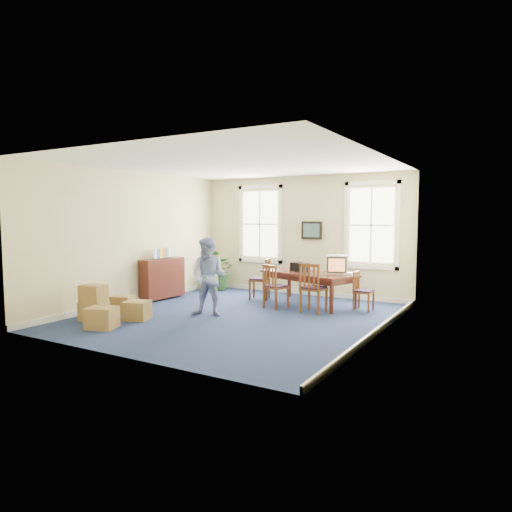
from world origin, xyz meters
The scene contains 25 objects.
floor centered at (0.00, 0.00, 0.00)m, with size 6.50×6.50×0.00m, color navy.
ceiling centered at (0.00, 0.00, 3.20)m, with size 6.50×6.50×0.00m, color white.
wall_back centered at (0.00, 3.25, 1.60)m, with size 6.50×6.50×0.00m, color beige.
wall_front centered at (0.00, -3.25, 1.60)m, with size 6.50×6.50×0.00m, color beige.
wall_left centered at (-3.00, 0.00, 1.60)m, with size 6.50×6.50×0.00m, color beige.
wall_right centered at (3.00, 0.00, 1.60)m, with size 6.50×6.50×0.00m, color beige.
baseboard_back centered at (0.00, 3.22, 0.06)m, with size 6.00×0.04×0.12m, color white.
baseboard_left centered at (-2.97, 0.00, 0.06)m, with size 0.04×6.50×0.12m, color white.
baseboard_right centered at (2.97, 0.00, 0.06)m, with size 0.04×6.50×0.12m, color white.
window_left centered at (-1.30, 3.23, 1.90)m, with size 1.40×0.12×2.20m, color white, non-canonical shape.
window_right centered at (1.90, 3.23, 1.90)m, with size 1.40×0.12×2.20m, color white, non-canonical shape.
wall_picture centered at (0.30, 3.20, 1.75)m, with size 0.58×0.06×0.48m, color black, non-canonical shape.
conference_table centered at (0.76, 1.98, 0.39)m, with size 2.30×1.05×0.78m, color #4C1E15, non-canonical shape.
crt_tv centered at (1.44, 2.03, 1.00)m, with size 0.48×0.52×0.44m, color #B7B7BC, non-canonical shape.
game_console centered at (1.75, 1.98, 0.81)m, with size 0.18×0.23×0.06m, color white.
equipment_bag centered at (0.50, 2.03, 0.89)m, with size 0.42×0.27×0.21m, color black.
chair_near_left centered at (0.29, 1.19, 0.51)m, with size 0.46×0.46×1.02m, color brown, non-canonical shape.
chair_near_right centered at (1.23, 1.19, 0.55)m, with size 0.50×0.50×1.10m, color brown, non-canonical shape.
chair_end_left centered at (-0.60, 1.98, 0.53)m, with size 0.47×0.47×1.05m, color brown, non-canonical shape.
chair_end_right centered at (2.12, 1.98, 0.44)m, with size 0.39×0.39×0.88m, color brown, non-canonical shape.
man centered at (-0.56, -0.25, 0.84)m, with size 0.82×0.63×1.68m, color #8897D0.
credenza centered at (-2.75, 0.72, 0.50)m, with size 0.36×1.28×1.00m, color #4C1E15.
brochure_rack centered at (-2.73, 0.72, 1.15)m, with size 0.11×0.65×0.29m, color #99999E, non-canonical shape.
potted_plant centered at (-2.33, 2.66, 0.60)m, with size 1.07×0.93×1.19m, color #234A1E.
cardboard_boxes centered at (-2.15, -1.69, 0.39)m, with size 1.35×1.35×0.77m, color olive, non-canonical shape.
Camera 1 is at (5.15, -8.05, 2.13)m, focal length 32.00 mm.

